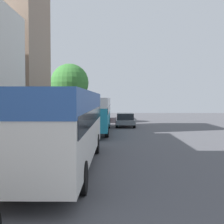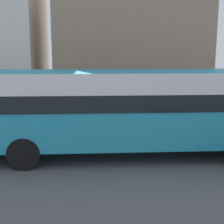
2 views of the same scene
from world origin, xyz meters
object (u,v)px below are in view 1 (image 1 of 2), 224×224
at_px(bus_third_in_line, 100,106).
at_px(car_crossing, 125,120).
at_px(bus_lead, 63,119).
at_px(pedestrian_walking_away, 73,112).
at_px(pedestrian_near_curb, 55,119).
at_px(bus_following, 94,110).

height_order(bus_third_in_line, car_crossing, bus_third_in_line).
height_order(bus_lead, pedestrian_walking_away, bus_lead).
distance_m(bus_lead, bus_third_in_line, 28.48).
xyz_separation_m(bus_lead, pedestrian_walking_away, (-3.44, 28.10, -0.97)).
relative_size(bus_third_in_line, pedestrian_walking_away, 5.62).
distance_m(car_crossing, pedestrian_near_curb, 7.96).
distance_m(bus_lead, bus_following, 13.56).
height_order(bus_lead, pedestrian_near_curb, bus_lead).
bearing_deg(bus_lead, car_crossing, 80.56).
relative_size(bus_lead, bus_following, 1.02).
relative_size(car_crossing, pedestrian_near_curb, 2.23).
xyz_separation_m(bus_lead, bus_following, (0.32, 13.56, -0.12)).
bearing_deg(pedestrian_walking_away, pedestrian_near_curb, -88.20).
distance_m(bus_lead, pedestrian_near_curb, 13.98).
height_order(bus_third_in_line, pedestrian_walking_away, bus_third_in_line).
distance_m(bus_following, pedestrian_walking_away, 15.04).
bearing_deg(car_crossing, bus_third_in_line, 107.25).
bearing_deg(bus_lead, bus_third_in_line, 89.82).
height_order(car_crossing, pedestrian_walking_away, pedestrian_walking_away).
bearing_deg(bus_third_in_line, bus_following, -89.14).
relative_size(bus_following, car_crossing, 2.72).
xyz_separation_m(pedestrian_near_curb, pedestrian_walking_away, (-0.45, 14.47, -0.04)).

